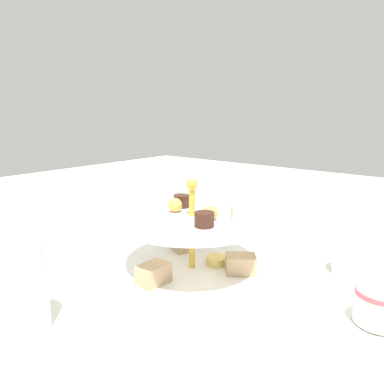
{
  "coord_description": "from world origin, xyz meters",
  "views": [
    {
      "loc": [
        -0.42,
        -0.35,
        0.26
      ],
      "look_at": [
        0.0,
        0.0,
        0.14
      ],
      "focal_mm": 32.6,
      "sensor_mm": 36.0,
      "label": 1
    }
  ],
  "objects_px": {
    "teacup_with_saucer": "(378,309)",
    "butter_knife_left": "(91,230)",
    "water_glass_tall_right": "(18,288)",
    "water_glass_short_left": "(353,256)",
    "tiered_serving_stand": "(192,247)"
  },
  "relations": [
    {
      "from": "teacup_with_saucer",
      "to": "butter_knife_left",
      "type": "relative_size",
      "value": 0.53
    },
    {
      "from": "tiered_serving_stand",
      "to": "teacup_with_saucer",
      "type": "height_order",
      "value": "tiered_serving_stand"
    },
    {
      "from": "water_glass_short_left",
      "to": "teacup_with_saucer",
      "type": "relative_size",
      "value": 0.76
    },
    {
      "from": "teacup_with_saucer",
      "to": "butter_knife_left",
      "type": "bearing_deg",
      "value": 90.95
    },
    {
      "from": "water_glass_tall_right",
      "to": "butter_knife_left",
      "type": "height_order",
      "value": "water_glass_tall_right"
    },
    {
      "from": "tiered_serving_stand",
      "to": "water_glass_tall_right",
      "type": "distance_m",
      "value": 0.27
    },
    {
      "from": "tiered_serving_stand",
      "to": "water_glass_short_left",
      "type": "distance_m",
      "value": 0.27
    },
    {
      "from": "teacup_with_saucer",
      "to": "water_glass_short_left",
      "type": "bearing_deg",
      "value": 26.3
    },
    {
      "from": "water_glass_tall_right",
      "to": "butter_knife_left",
      "type": "bearing_deg",
      "value": 42.62
    },
    {
      "from": "teacup_with_saucer",
      "to": "water_glass_tall_right",
      "type": "bearing_deg",
      "value": 130.34
    },
    {
      "from": "tiered_serving_stand",
      "to": "water_glass_short_left",
      "type": "height_order",
      "value": "tiered_serving_stand"
    },
    {
      "from": "water_glass_short_left",
      "to": "teacup_with_saucer",
      "type": "bearing_deg",
      "value": -153.7
    },
    {
      "from": "water_glass_tall_right",
      "to": "water_glass_short_left",
      "type": "relative_size",
      "value": 1.69
    },
    {
      "from": "water_glass_short_left",
      "to": "butter_knife_left",
      "type": "distance_m",
      "value": 0.55
    },
    {
      "from": "water_glass_short_left",
      "to": "teacup_with_saucer",
      "type": "xyz_separation_m",
      "value": [
        -0.13,
        -0.06,
        -0.01
      ]
    }
  ]
}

